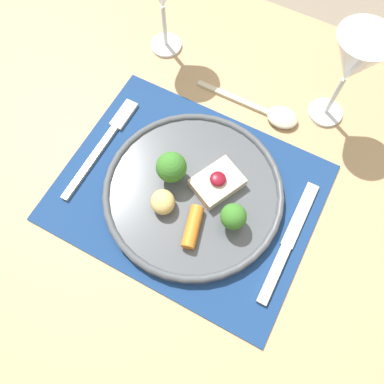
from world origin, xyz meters
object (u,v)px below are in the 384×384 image
at_px(dinner_plate, 192,193).
at_px(wine_glass_near, 354,62).
at_px(spoon, 273,114).
at_px(knife, 285,249).
at_px(fork, 106,141).

relative_size(dinner_plate, wine_glass_near, 1.61).
xyz_separation_m(spoon, wine_glass_near, (0.08, 0.05, 0.13)).
distance_m(knife, wine_glass_near, 0.30).
height_order(spoon, wine_glass_near, wine_glass_near).
bearing_deg(fork, knife, -4.10).
bearing_deg(wine_glass_near, spoon, -148.67).
xyz_separation_m(fork, spoon, (0.24, 0.19, 0.00)).
height_order(fork, wine_glass_near, wine_glass_near).
height_order(dinner_plate, knife, dinner_plate).
bearing_deg(dinner_plate, wine_glass_near, 62.31).
height_order(knife, wine_glass_near, wine_glass_near).
bearing_deg(knife, dinner_plate, 176.00).
bearing_deg(knife, fork, 174.34).
distance_m(dinner_plate, knife, 0.17).
distance_m(spoon, wine_glass_near, 0.16).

